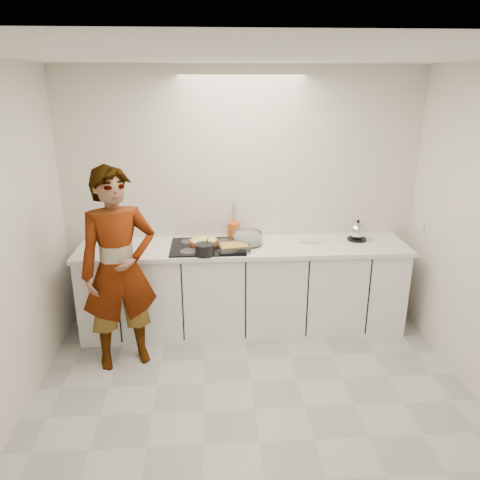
{
  "coord_description": "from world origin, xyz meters",
  "views": [
    {
      "loc": [
        -0.31,
        -3.03,
        2.46
      ],
      "look_at": [
        -0.05,
        1.05,
        1.05
      ],
      "focal_mm": 35.0,
      "sensor_mm": 36.0,
      "label": 1
    }
  ],
  "objects": [
    {
      "name": "mixing_bowl",
      "position": [
        0.04,
        1.31,
        0.97
      ],
      "size": [
        0.37,
        0.37,
        0.13
      ],
      "color": "silver",
      "rests_on": "countertop"
    },
    {
      "name": "wall_back",
      "position": [
        0.0,
        1.6,
        1.3
      ],
      "size": [
        3.6,
        0.0,
        2.6
      ],
      "primitive_type": "cube",
      "color": "silver",
      "rests_on": "ground"
    },
    {
      "name": "wall_front",
      "position": [
        0.0,
        -1.6,
        1.3
      ],
      "size": [
        3.6,
        0.0,
        2.6
      ],
      "primitive_type": "cube",
      "color": "silver",
      "rests_on": "ground"
    },
    {
      "name": "hob",
      "position": [
        -0.35,
        1.26,
        0.92
      ],
      "size": [
        0.72,
        0.54,
        0.01
      ],
      "primitive_type": "cube",
      "color": "black",
      "rests_on": "countertop"
    },
    {
      "name": "baking_dish",
      "position": [
        -0.1,
        1.13,
        0.95
      ],
      "size": [
        0.31,
        0.24,
        0.05
      ],
      "color": "silver",
      "rests_on": "hob"
    },
    {
      "name": "cook",
      "position": [
        -1.12,
        0.75,
        0.9
      ],
      "size": [
        0.77,
        0.63,
        1.81
      ],
      "primitive_type": "imported",
      "rotation": [
        0.0,
        0.0,
        0.35
      ],
      "color": "white",
      "rests_on": "floor"
    },
    {
      "name": "utensil_crock",
      "position": [
        -0.08,
        1.54,
        0.99
      ],
      "size": [
        0.14,
        0.14,
        0.16
      ],
      "primitive_type": "cylinder",
      "rotation": [
        0.0,
        0.0,
        -0.08
      ],
      "color": "#D65D1C",
      "rests_on": "countertop"
    },
    {
      "name": "kettle",
      "position": [
        1.16,
        1.38,
        1.0
      ],
      "size": [
        0.25,
        0.25,
        0.22
      ],
      "color": "black",
      "rests_on": "countertop"
    },
    {
      "name": "tea_towel",
      "position": [
        0.67,
        1.35,
        0.93
      ],
      "size": [
        0.22,
        0.17,
        0.03
      ],
      "primitive_type": "cube",
      "rotation": [
        0.0,
        0.0,
        -0.11
      ],
      "color": "white",
      "rests_on": "countertop"
    },
    {
      "name": "ceiling",
      "position": [
        0.0,
        0.0,
        2.6
      ],
      "size": [
        3.6,
        3.2,
        0.0
      ],
      "primitive_type": "cube",
      "color": "white",
      "rests_on": "wall_back"
    },
    {
      "name": "tart_dish",
      "position": [
        -0.39,
        1.31,
        0.95
      ],
      "size": [
        0.35,
        0.35,
        0.05
      ],
      "color": "#B94E2C",
      "rests_on": "hob"
    },
    {
      "name": "countertop",
      "position": [
        0.0,
        1.28,
        0.89
      ],
      "size": [
        3.24,
        0.64,
        0.04
      ],
      "primitive_type": "cube",
      "color": "white",
      "rests_on": "base_cabinets"
    },
    {
      "name": "floor",
      "position": [
        0.0,
        0.0,
        0.0
      ],
      "size": [
        3.6,
        3.2,
        0.0
      ],
      "primitive_type": "cube",
      "color": "#B6B6B1",
      "rests_on": "ground"
    },
    {
      "name": "saucepan",
      "position": [
        -0.38,
        1.03,
        0.97
      ],
      "size": [
        0.23,
        0.23,
        0.17
      ],
      "color": "black",
      "rests_on": "hob"
    },
    {
      "name": "base_cabinets",
      "position": [
        0.0,
        1.28,
        0.43
      ],
      "size": [
        3.2,
        0.58,
        0.87
      ],
      "primitive_type": "cube",
      "color": "white",
      "rests_on": "floor"
    }
  ]
}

